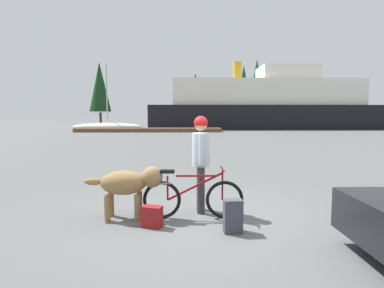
# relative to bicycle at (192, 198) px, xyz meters

# --- Properties ---
(ground_plane) EXTENTS (160.00, 160.00, 0.00)m
(ground_plane) POSITION_rel_bicycle_xyz_m (0.31, 0.10, -0.37)
(ground_plane) COLOR #595B5B
(bicycle) EXTENTS (1.75, 0.44, 0.89)m
(bicycle) POSITION_rel_bicycle_xyz_m (0.00, 0.00, 0.00)
(bicycle) COLOR black
(bicycle) RESTS_ON ground_plane
(person_cyclist) EXTENTS (0.32, 0.53, 1.78)m
(person_cyclist) POSITION_rel_bicycle_xyz_m (0.16, 0.38, 0.72)
(person_cyclist) COLOR #333338
(person_cyclist) RESTS_ON ground_plane
(dog) EXTENTS (1.35, 0.49, 0.91)m
(dog) POSITION_rel_bicycle_xyz_m (-1.10, 0.02, 0.26)
(dog) COLOR olive
(dog) RESTS_ON ground_plane
(backpack) EXTENTS (0.29, 0.22, 0.51)m
(backpack) POSITION_rel_bicycle_xyz_m (0.61, -0.66, -0.11)
(backpack) COLOR #3F3F4C
(backpack) RESTS_ON ground_plane
(handbag_pannier) EXTENTS (0.36, 0.27, 0.34)m
(handbag_pannier) POSITION_rel_bicycle_xyz_m (-0.66, -0.41, -0.19)
(handbag_pannier) COLOR maroon
(handbag_pannier) RESTS_ON ground_plane
(dock_pier) EXTENTS (15.23, 2.24, 0.40)m
(dock_pier) POSITION_rel_bicycle_xyz_m (-4.04, 27.68, -0.17)
(dock_pier) COLOR brown
(dock_pier) RESTS_ON ground_plane
(ferry_boat) EXTENTS (29.12, 8.54, 8.55)m
(ferry_boat) POSITION_rel_bicycle_xyz_m (10.13, 35.26, 2.62)
(ferry_boat) COLOR black
(ferry_boat) RESTS_ON ground_plane
(sailboat_moored) EXTENTS (7.85, 2.20, 7.33)m
(sailboat_moored) POSITION_rel_bicycle_xyz_m (-8.92, 29.86, 0.12)
(sailboat_moored) COLOR silver
(sailboat_moored) RESTS_ON ground_plane
(pine_tree_far_left) EXTENTS (4.16, 4.16, 11.90)m
(pine_tree_far_left) POSITION_rel_bicycle_xyz_m (-16.77, 55.91, 6.74)
(pine_tree_far_left) COLOR #4C331E
(pine_tree_far_left) RESTS_ON ground_plane
(pine_tree_center) EXTENTS (3.81, 3.81, 9.44)m
(pine_tree_center) POSITION_rel_bicycle_xyz_m (1.66, 53.43, 5.92)
(pine_tree_center) COLOR #4C331E
(pine_tree_center) RESTS_ON ground_plane
(pine_tree_far_right) EXTENTS (3.58, 3.58, 12.10)m
(pine_tree_far_right) POSITION_rel_bicycle_xyz_m (13.09, 53.31, 7.10)
(pine_tree_far_right) COLOR #4C331E
(pine_tree_far_right) RESTS_ON ground_plane
(pine_tree_mid_back) EXTENTS (3.58, 3.58, 11.74)m
(pine_tree_mid_back) POSITION_rel_bicycle_xyz_m (11.57, 58.35, 6.95)
(pine_tree_mid_back) COLOR #4C331E
(pine_tree_mid_back) RESTS_ON ground_plane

